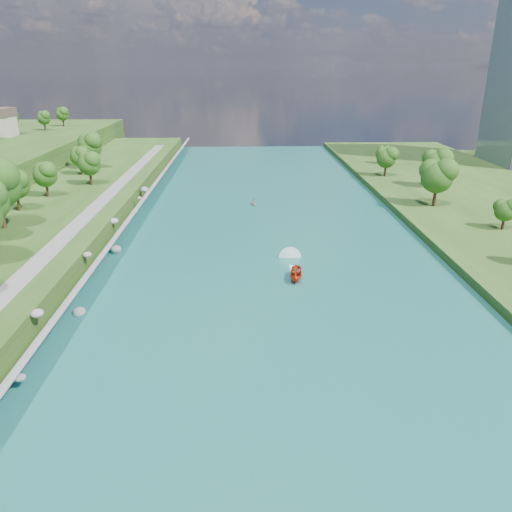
{
  "coord_description": "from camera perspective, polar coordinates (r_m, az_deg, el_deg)",
  "views": [
    {
      "loc": [
        -4.16,
        -55.11,
        28.72
      ],
      "look_at": [
        -2.26,
        14.04,
        2.5
      ],
      "focal_mm": 35.0,
      "sensor_mm": 36.0,
      "label": 1
    }
  ],
  "objects": [
    {
      "name": "riverside_path",
      "position": [
        84.14,
        -21.19,
        1.91
      ],
      "size": [
        3.0,
        200.0,
        0.1
      ],
      "primitive_type": "cube",
      "color": "gray",
      "rests_on": "berm_west"
    },
    {
      "name": "riprap_bank",
      "position": [
        82.06,
        -16.81,
        0.69
      ],
      "size": [
        4.9,
        236.0,
        4.36
      ],
      "color": "slate",
      "rests_on": "ground"
    },
    {
      "name": "motorboat",
      "position": [
        72.97,
        4.46,
        -1.77
      ],
      "size": [
        3.6,
        19.1,
        2.13
      ],
      "rotation": [
        0.0,
        0.0,
        3.01
      ],
      "color": "red",
      "rests_on": "river_water"
    },
    {
      "name": "trees_ridge",
      "position": [
        171.71,
        -26.28,
        13.47
      ],
      "size": [
        14.19,
        65.72,
        8.91
      ],
      "color": "#1D4C14",
      "rests_on": "ridge_west"
    },
    {
      "name": "raft",
      "position": [
        110.94,
        -0.23,
        5.98
      ],
      "size": [
        2.73,
        3.11,
        1.49
      ],
      "rotation": [
        0.0,
        0.0,
        0.41
      ],
      "color": "#94969C",
      "rests_on": "river_water"
    },
    {
      "name": "trees_east",
      "position": [
        109.03,
        22.09,
        7.4
      ],
      "size": [
        16.84,
        138.74,
        11.69
      ],
      "color": "#1D4C14",
      "rests_on": "berm_east"
    },
    {
      "name": "river_water",
      "position": [
        80.51,
        1.49,
        -0.11
      ],
      "size": [
        55.0,
        240.0,
        0.1
      ],
      "primitive_type": "cube",
      "color": "#175959",
      "rests_on": "ground"
    },
    {
      "name": "ground",
      "position": [
        62.29,
        2.45,
        -6.72
      ],
      "size": [
        260.0,
        260.0,
        0.0
      ],
      "primitive_type": "plane",
      "color": "#2D5119",
      "rests_on": "ground"
    }
  ]
}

